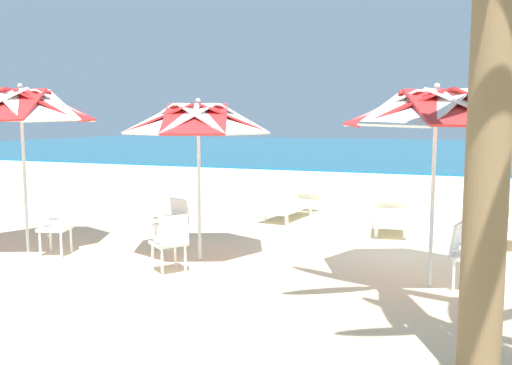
% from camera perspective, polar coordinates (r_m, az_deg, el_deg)
% --- Properties ---
extents(ground_plane, '(80.00, 80.00, 0.00)m').
position_cam_1_polar(ground_plane, '(9.74, 15.99, -6.61)').
color(ground_plane, beige).
extents(sea, '(80.00, 36.00, 0.10)m').
position_cam_1_polar(sea, '(40.04, 19.85, 3.23)').
color(sea, '#19607F').
rests_on(sea, ground).
extents(surf_foam, '(80.00, 0.70, 0.01)m').
position_cam_1_polar(surf_foam, '(21.80, 18.82, 0.57)').
color(surf_foam, white).
rests_on(surf_foam, ground).
extents(beach_umbrella_0, '(2.39, 2.39, 2.65)m').
position_cam_1_polar(beach_umbrella_0, '(7.31, 18.38, 7.23)').
color(beach_umbrella_0, silver).
rests_on(beach_umbrella_0, ground).
extents(plastic_chair_0, '(0.55, 0.52, 0.87)m').
position_cam_1_polar(plastic_chair_0, '(7.53, 21.23, -6.84)').
color(plastic_chair_0, white).
rests_on(plastic_chair_0, ground).
extents(beach_umbrella_1, '(2.33, 2.33, 2.51)m').
position_cam_1_polar(beach_umbrella_1, '(8.34, -6.08, 6.52)').
color(beach_umbrella_1, silver).
rests_on(beach_umbrella_1, ground).
extents(plastic_chair_1, '(0.63, 0.62, 0.87)m').
position_cam_1_polar(plastic_chair_1, '(7.81, -8.98, -5.97)').
color(plastic_chair_1, white).
rests_on(plastic_chair_1, ground).
extents(plastic_chair_2, '(0.57, 0.59, 0.87)m').
position_cam_1_polar(plastic_chair_2, '(9.22, -8.65, -4.01)').
color(plastic_chair_2, white).
rests_on(plastic_chair_2, ground).
extents(beach_umbrella_2, '(2.36, 2.36, 2.77)m').
position_cam_1_polar(beach_umbrella_2, '(9.62, -23.44, 7.28)').
color(beach_umbrella_2, silver).
rests_on(beach_umbrella_2, ground).
extents(plastic_chair_3, '(0.56, 0.54, 0.87)m').
position_cam_1_polar(plastic_chair_3, '(9.33, -19.97, -4.21)').
color(plastic_chair_3, white).
rests_on(plastic_chair_3, ground).
extents(sun_lounger_0, '(0.77, 2.18, 0.62)m').
position_cam_1_polar(sun_lounger_0, '(10.90, 24.58, -4.05)').
color(sun_lounger_0, white).
rests_on(sun_lounger_0, ground).
extents(sun_lounger_1, '(0.90, 2.21, 0.62)m').
position_cam_1_polar(sun_lounger_1, '(11.15, 13.94, -3.40)').
color(sun_lounger_1, white).
rests_on(sun_lounger_1, ground).
extents(sun_lounger_2, '(0.90, 2.21, 0.62)m').
position_cam_1_polar(sun_lounger_2, '(12.20, 3.83, -2.36)').
color(sun_lounger_2, white).
rests_on(sun_lounger_2, ground).
extents(palm_tree_1, '(2.78, 2.86, 5.11)m').
position_cam_1_polar(palm_tree_1, '(4.93, 23.52, 14.99)').
color(palm_tree_1, brown).
rests_on(palm_tree_1, ground).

